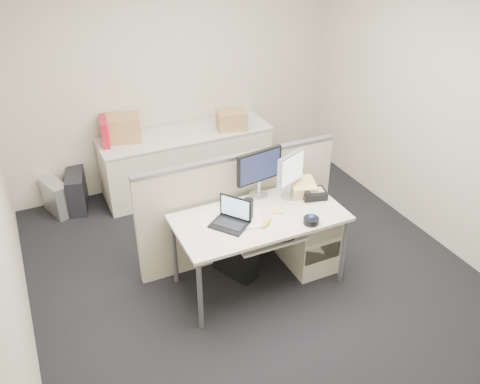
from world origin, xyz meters
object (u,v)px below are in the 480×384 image
laptop (229,215)px  desk_phone (314,194)px  desk (260,222)px  monitor_main (259,174)px

laptop → desk_phone: (0.90, 0.10, -0.08)m
laptop → desk_phone: 0.91m
desk → laptop: laptop is taller
laptop → desk_phone: bearing=59.2°
monitor_main → desk: bearing=-123.7°
monitor_main → desk_phone: size_ratio=2.11×
desk → desk_phone: 0.61m
desk → monitor_main: 0.46m
desk → laptop: 0.35m
desk_phone → laptop: bearing=-159.6°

